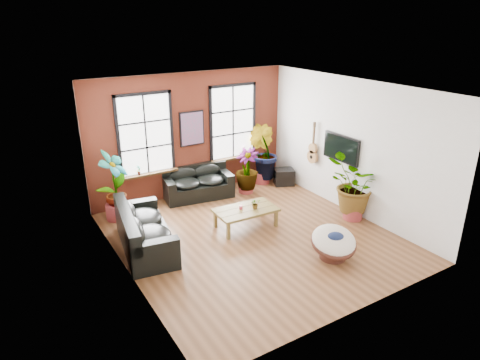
# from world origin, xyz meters

# --- Properties ---
(room) EXTENTS (6.04, 6.54, 3.54)m
(room) POSITION_xyz_m (0.00, 0.15, 1.75)
(room) COLOR brown
(room) RESTS_ON ground
(sofa_back) EXTENTS (2.05, 1.22, 0.89)m
(sofa_back) POSITION_xyz_m (-0.04, 2.88, 0.40)
(sofa_back) COLOR black
(sofa_back) RESTS_ON ground
(sofa_left) EXTENTS (1.36, 2.52, 0.94)m
(sofa_left) POSITION_xyz_m (-2.40, 0.85, 0.43)
(sofa_left) COLOR black
(sofa_left) RESTS_ON ground
(coffee_table) EXTENTS (1.54, 0.92, 0.58)m
(coffee_table) POSITION_xyz_m (0.12, 0.53, 0.43)
(coffee_table) COLOR brown
(coffee_table) RESTS_ON ground
(papasan_chair) EXTENTS (1.25, 1.25, 0.74)m
(papasan_chair) POSITION_xyz_m (0.95, -1.69, 0.38)
(papasan_chair) COLOR #4C251B
(papasan_chair) RESTS_ON ground
(poster) EXTENTS (0.74, 0.06, 0.98)m
(poster) POSITION_xyz_m (0.00, 3.18, 1.95)
(poster) COLOR black
(poster) RESTS_ON room
(tv_wall_unit) EXTENTS (0.13, 1.86, 1.20)m
(tv_wall_unit) POSITION_xyz_m (2.93, 0.60, 1.54)
(tv_wall_unit) COLOR black
(tv_wall_unit) RESTS_ON room
(media_box) EXTENTS (0.75, 0.70, 0.49)m
(media_box) POSITION_xyz_m (2.66, 2.33, 0.25)
(media_box) COLOR black
(media_box) RESTS_ON ground
(pot_back_left) EXTENTS (0.66, 0.66, 0.40)m
(pot_back_left) POSITION_xyz_m (-2.46, 2.66, 0.20)
(pot_back_left) COLOR maroon
(pot_back_left) RESTS_ON ground
(pot_back_right) EXTENTS (0.51, 0.51, 0.34)m
(pot_back_right) POSITION_xyz_m (2.16, 2.79, 0.17)
(pot_back_right) COLOR maroon
(pot_back_right) RESTS_ON ground
(pot_right_wall) EXTENTS (0.51, 0.51, 0.36)m
(pot_right_wall) POSITION_xyz_m (2.73, -0.53, 0.18)
(pot_right_wall) COLOR maroon
(pot_right_wall) RESTS_ON ground
(pot_mid) EXTENTS (0.52, 0.52, 0.32)m
(pot_mid) POSITION_xyz_m (1.31, 2.41, 0.16)
(pot_mid) COLOR maroon
(pot_mid) RESTS_ON ground
(floor_plant_back_left) EXTENTS (1.06, 1.04, 1.69)m
(floor_plant_back_left) POSITION_xyz_m (-2.45, 2.65, 0.99)
(floor_plant_back_left) COLOR #164B14
(floor_plant_back_left) RESTS_ON ground
(floor_plant_back_right) EXTENTS (1.06, 1.14, 1.66)m
(floor_plant_back_right) POSITION_xyz_m (2.20, 2.83, 0.98)
(floor_plant_back_right) COLOR #164B14
(floor_plant_back_right) RESTS_ON ground
(floor_plant_right_wall) EXTENTS (1.61, 1.48, 1.50)m
(floor_plant_right_wall) POSITION_xyz_m (2.72, -0.49, 0.91)
(floor_plant_right_wall) COLOR #164B14
(floor_plant_right_wall) RESTS_ON ground
(floor_plant_mid) EXTENTS (0.93, 0.93, 1.20)m
(floor_plant_mid) POSITION_xyz_m (1.33, 2.37, 0.74)
(floor_plant_mid) COLOR #164B14
(floor_plant_mid) RESTS_ON ground
(table_plant) EXTENTS (0.27, 0.25, 0.26)m
(table_plant) POSITION_xyz_m (0.34, 0.44, 0.62)
(table_plant) COLOR #164B14
(table_plant) RESTS_ON coffee_table
(sill_plant_left) EXTENTS (0.17, 0.17, 0.27)m
(sill_plant_left) POSITION_xyz_m (-1.65, 3.13, 1.04)
(sill_plant_left) COLOR #164B14
(sill_plant_left) RESTS_ON room
(sill_plant_right) EXTENTS (0.19, 0.19, 0.27)m
(sill_plant_right) POSITION_xyz_m (1.70, 3.13, 1.04)
(sill_plant_right) COLOR #164B14
(sill_plant_right) RESTS_ON room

